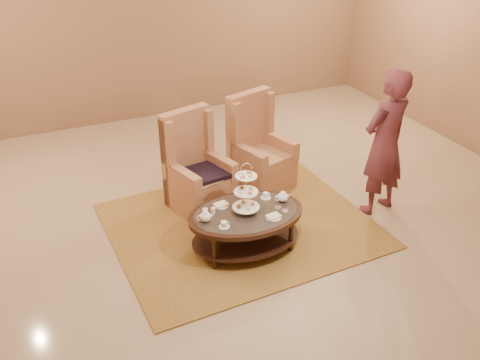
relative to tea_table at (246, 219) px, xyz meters
name	(u,v)px	position (x,y,z in m)	size (l,w,h in m)	color
ground	(250,239)	(0.12, 0.14, -0.39)	(8.00, 8.00, 0.00)	tan
ceiling	(250,239)	(0.12, 0.14, -0.39)	(8.00, 8.00, 0.02)	beige
wall_back	(144,12)	(0.12, 4.14, 1.36)	(8.00, 0.04, 3.50)	#8F694E
rug	(241,225)	(0.13, 0.42, -0.38)	(3.02, 2.55, 0.02)	#AB893D
tea_table	(246,219)	(0.00, 0.00, 0.00)	(1.31, 0.94, 1.06)	black
armchair_left	(196,176)	(-0.17, 1.07, 0.03)	(0.82, 0.84, 1.22)	tan
armchair_right	(258,155)	(0.75, 1.26, 0.03)	(0.84, 0.85, 1.24)	tan
person	(385,143)	(1.81, 0.09, 0.51)	(0.73, 0.55, 1.79)	#5E2833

